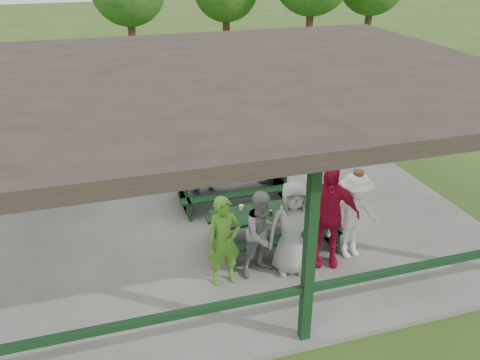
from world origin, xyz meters
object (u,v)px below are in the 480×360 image
object	(u,v)px
contestant_red	(327,215)
spectator_lblue	(201,157)
picnic_table_far	(233,182)
contestant_grey_mid	(292,228)
pickup_truck	(202,80)
picnic_table_near	(274,222)
contestant_green	(224,241)
farm_trailer	(53,112)
contestant_white_fedora	(354,216)
contestant_grey_left	(262,233)
spectator_grey	(266,151)
spectator_blue	(137,156)

from	to	relation	value
contestant_red	spectator_lblue	distance (m)	3.91
picnic_table_far	contestant_grey_mid	world-z (taller)	contestant_grey_mid
pickup_truck	picnic_table_near	bearing A→B (deg)	-168.35
picnic_table_far	spectator_lblue	distance (m)	1.00
picnic_table_near	picnic_table_far	size ratio (longest dim) A/B	0.93
contestant_green	farm_trailer	distance (m)	9.64
contestant_grey_mid	contestant_white_fedora	size ratio (longest dim) A/B	1.00
spectator_lblue	pickup_truck	distance (m)	8.02
contestant_grey_mid	contestant_white_fedora	world-z (taller)	contestant_grey_mid
contestant_green	contestant_grey_mid	bearing A→B (deg)	-4.50
contestant_grey_mid	spectator_lblue	size ratio (longest dim) A/B	1.04
contestant_grey_left	contestant_red	size ratio (longest dim) A/B	0.81
contestant_grey_left	spectator_grey	bearing A→B (deg)	52.05
contestant_grey_left	contestant_red	world-z (taller)	contestant_red
picnic_table_near	spectator_lblue	world-z (taller)	spectator_lblue
picnic_table_far	spectator_lblue	world-z (taller)	spectator_lblue
contestant_grey_left	farm_trailer	bearing A→B (deg)	95.12
spectator_grey	picnic_table_far	bearing A→B (deg)	12.65
picnic_table_near	spectator_blue	xyz separation A→B (m)	(-2.22, 3.39, 0.33)
spectator_lblue	farm_trailer	world-z (taller)	spectator_lblue
contestant_grey_mid	contestant_white_fedora	xyz separation A→B (m)	(1.28, 0.13, -0.03)
contestant_green	spectator_lblue	xyz separation A→B (m)	(0.46, 3.64, 0.02)
contestant_green	spectator_lblue	distance (m)	3.67
picnic_table_far	pickup_truck	size ratio (longest dim) A/B	0.49
contestant_grey_left	spectator_blue	distance (m)	4.53
picnic_table_far	spectator_grey	distance (m)	1.33
contestant_red	farm_trailer	size ratio (longest dim) A/B	0.50
contestant_green	spectator_blue	distance (m)	4.40
spectator_grey	pickup_truck	xyz separation A→B (m)	(0.23, 7.79, -0.15)
contestant_grey_mid	contestant_white_fedora	bearing A→B (deg)	15.31
spectator_lblue	spectator_grey	distance (m)	1.62
contestant_grey_mid	farm_trailer	distance (m)	10.13
contestant_red	contestant_grey_left	bearing A→B (deg)	-163.44
picnic_table_far	spectator_lblue	bearing A→B (deg)	127.26
contestant_white_fedora	spectator_grey	size ratio (longest dim) A/B	1.10
contestant_white_fedora	contestant_green	bearing A→B (deg)	178.20
contestant_white_fedora	pickup_truck	size ratio (longest dim) A/B	0.32
farm_trailer	contestant_grey_mid	bearing A→B (deg)	-51.66
spectator_grey	farm_trailer	size ratio (longest dim) A/B	0.41
contestant_grey_mid	pickup_truck	size ratio (longest dim) A/B	0.33
picnic_table_far	farm_trailer	world-z (taller)	farm_trailer
contestant_white_fedora	contestant_red	bearing A→B (deg)	-177.36
contestant_grey_left	spectator_blue	bearing A→B (deg)	94.49
contestant_white_fedora	spectator_grey	distance (m)	3.58
picnic_table_near	picnic_table_far	world-z (taller)	same
spectator_blue	contestant_grey_mid	bearing A→B (deg)	125.14
contestant_grey_left	spectator_blue	world-z (taller)	spectator_blue
contestant_grey_left	picnic_table_far	bearing A→B (deg)	66.86
pickup_truck	contestant_green	bearing A→B (deg)	-174.13
contestant_green	contestant_red	bearing A→B (deg)	-2.22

